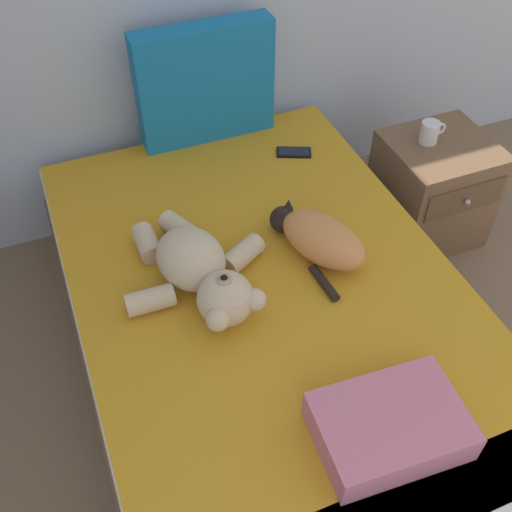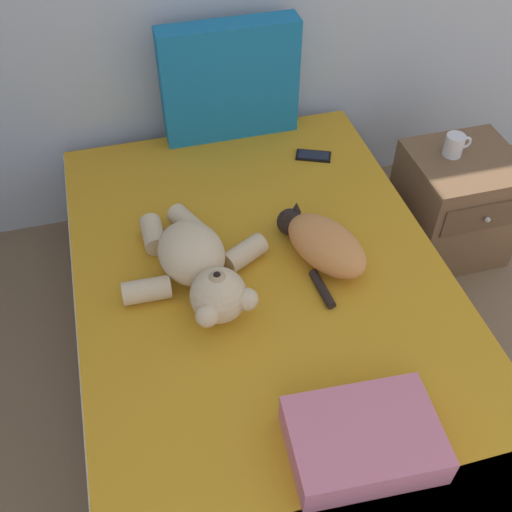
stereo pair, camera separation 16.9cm
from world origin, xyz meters
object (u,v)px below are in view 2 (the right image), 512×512
object	(u,v)px
bed	(269,337)
patterned_cushion	(230,82)
cat	(322,243)
nightstand	(454,204)
cell_phone	(313,156)
teddy_bear	(199,266)
throw_pillow	(363,439)
mug	(455,145)

from	to	relation	value
bed	patterned_cushion	xyz separation A→B (m)	(0.09, 0.97, 0.49)
cat	nightstand	distance (m)	0.90
cat	cell_phone	world-z (taller)	cat
bed	patterned_cushion	size ratio (longest dim) A/B	3.61
bed	cell_phone	xyz separation A→B (m)	(0.39, 0.70, 0.24)
cat	teddy_bear	distance (m)	0.44
cell_phone	nightstand	bearing A→B (deg)	-20.21
nightstand	teddy_bear	bearing A→B (deg)	-163.50
cat	cell_phone	size ratio (longest dim) A/B	2.69
cat	cell_phone	xyz separation A→B (m)	(0.17, 0.58, -0.07)
throw_pillow	nightstand	size ratio (longest dim) A/B	0.80
throw_pillow	patterned_cushion	bearing A→B (deg)	89.73
throw_pillow	bed	bearing A→B (deg)	98.35
bed	patterned_cushion	world-z (taller)	patterned_cushion
bed	cell_phone	world-z (taller)	cell_phone
cell_phone	nightstand	world-z (taller)	nightstand
patterned_cushion	cat	distance (m)	0.87
throw_pillow	nightstand	distance (m)	1.43
cell_phone	throw_pillow	size ratio (longest dim) A/B	0.41
bed	mug	size ratio (longest dim) A/B	17.44
teddy_bear	throw_pillow	xyz separation A→B (m)	(0.31, -0.71, -0.03)
cat	mug	distance (m)	0.83
patterned_cushion	throw_pillow	bearing A→B (deg)	-90.27
cat	nightstand	xyz separation A→B (m)	(0.77, 0.35, -0.29)
teddy_bear	throw_pillow	size ratio (longest dim) A/B	1.55
patterned_cushion	teddy_bear	bearing A→B (deg)	-110.17
patterned_cushion	teddy_bear	xyz separation A→B (m)	(-0.31, -0.85, -0.17)
teddy_bear	cell_phone	size ratio (longest dim) A/B	3.76
bed	cat	bearing A→B (deg)	29.39
mug	cat	bearing A→B (deg)	-151.10
teddy_bear	nightstand	size ratio (longest dim) A/B	1.23
throw_pillow	cat	bearing A→B (deg)	79.28
teddy_bear	nightstand	bearing A→B (deg)	16.50
cell_phone	cat	bearing A→B (deg)	-106.24
cat	nightstand	world-z (taller)	cat
cat	teddy_bear	xyz separation A→B (m)	(-0.44, -0.01, 0.01)
patterned_cushion	cell_phone	bearing A→B (deg)	-42.13
cell_phone	nightstand	size ratio (longest dim) A/B	0.33
throw_pillow	mug	bearing A→B (deg)	52.49
bed	nightstand	world-z (taller)	nightstand
bed	teddy_bear	distance (m)	0.41
cat	mug	xyz separation A→B (m)	(0.72, 0.40, 0.01)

